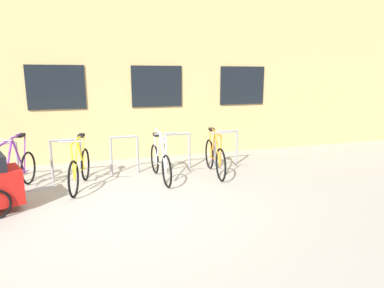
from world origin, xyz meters
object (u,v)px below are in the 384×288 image
bicycle_yellow (80,168)px  bicycle_white (160,162)px  bicycle_purple (16,172)px  bicycle_orange (215,157)px

bicycle_yellow → bicycle_white: bicycle_white is taller
bicycle_purple → bicycle_yellow: bearing=-2.4°
bicycle_orange → bicycle_purple: bearing=-179.7°
bicycle_purple → bicycle_orange: size_ratio=1.02×
bicycle_orange → bicycle_white: bearing=-178.8°
bicycle_purple → bicycle_orange: 3.93m
bicycle_white → bicycle_yellow: bearing=-178.5°
bicycle_purple → bicycle_white: (2.71, -0.00, -0.01)m
bicycle_orange → bicycle_yellow: bearing=-178.6°
bicycle_purple → bicycle_yellow: (1.11, -0.05, -0.01)m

